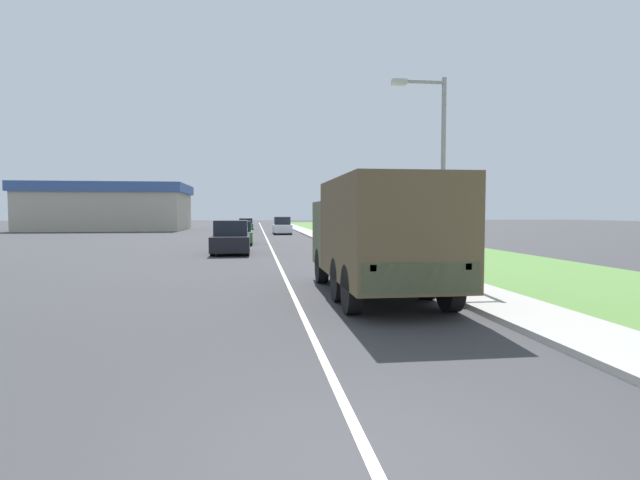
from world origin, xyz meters
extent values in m
plane|color=#38383A|center=(0.00, 40.00, 0.00)|extent=(180.00, 180.00, 0.00)
cube|color=silver|center=(0.00, 40.00, 0.00)|extent=(0.12, 120.00, 0.00)
cube|color=#ADAAA3|center=(4.50, 40.00, 0.06)|extent=(1.80, 120.00, 0.12)
cube|color=#56843D|center=(8.90, 40.00, 0.01)|extent=(7.00, 120.00, 0.02)
cube|color=#545B3D|center=(2.07, 10.97, 1.48)|extent=(2.42, 1.94, 1.87)
cube|color=brown|center=(2.07, 7.51, 1.71)|extent=(2.42, 4.98, 2.34)
cube|color=#545B3D|center=(2.07, 5.07, 0.89)|extent=(2.30, 0.10, 0.60)
cube|color=red|center=(1.16, 5.05, 1.09)|extent=(0.12, 0.06, 0.12)
cube|color=red|center=(2.98, 5.05, 1.09)|extent=(0.12, 0.06, 0.12)
cylinder|color=black|center=(1.01, 10.87, 0.52)|extent=(0.30, 1.03, 1.03)
cylinder|color=black|center=(3.13, 10.87, 0.52)|extent=(0.30, 1.03, 1.03)
cylinder|color=black|center=(1.01, 6.27, 0.52)|extent=(0.30, 1.03, 1.03)
cylinder|color=black|center=(3.13, 6.27, 0.52)|extent=(0.30, 1.03, 1.03)
cylinder|color=black|center=(1.01, 7.76, 0.52)|extent=(0.30, 1.03, 1.03)
cylinder|color=black|center=(3.13, 7.76, 0.52)|extent=(0.30, 1.03, 1.03)
cube|color=black|center=(-2.15, 21.96, 0.55)|extent=(1.87, 4.29, 0.75)
cube|color=black|center=(-2.15, 22.05, 1.31)|extent=(1.65, 1.93, 0.76)
cylinder|color=black|center=(-2.98, 23.33, 0.32)|extent=(0.20, 0.64, 0.64)
cylinder|color=black|center=(-1.31, 23.33, 0.32)|extent=(0.20, 0.64, 0.64)
cylinder|color=black|center=(-2.98, 20.59, 0.32)|extent=(0.20, 0.64, 0.64)
cylinder|color=black|center=(-1.31, 20.59, 0.32)|extent=(0.20, 0.64, 0.64)
cube|color=#336B3D|center=(-1.94, 29.93, 0.50)|extent=(1.70, 4.82, 0.66)
cube|color=black|center=(-1.94, 30.02, 1.17)|extent=(1.50, 2.17, 0.68)
cylinder|color=black|center=(-2.69, 31.47, 0.32)|extent=(0.20, 0.64, 0.64)
cylinder|color=black|center=(-1.19, 31.47, 0.32)|extent=(0.20, 0.64, 0.64)
cylinder|color=black|center=(-2.69, 28.39, 0.32)|extent=(0.20, 0.64, 0.64)
cylinder|color=black|center=(-1.19, 28.39, 0.32)|extent=(0.20, 0.64, 0.64)
cube|color=silver|center=(1.70, 44.47, 0.54)|extent=(1.72, 4.03, 0.74)
cube|color=black|center=(1.70, 44.55, 1.29)|extent=(1.51, 1.81, 0.75)
cylinder|color=black|center=(0.94, 45.76, 0.32)|extent=(0.20, 0.64, 0.64)
cylinder|color=black|center=(2.45, 45.76, 0.32)|extent=(0.20, 0.64, 0.64)
cylinder|color=black|center=(0.94, 43.18, 0.32)|extent=(0.20, 0.64, 0.64)
cylinder|color=black|center=(2.45, 43.18, 0.32)|extent=(0.20, 0.64, 0.64)
cube|color=#336B3D|center=(-1.97, 56.54, 0.47)|extent=(1.75, 4.16, 0.58)
cube|color=black|center=(-1.97, 56.63, 1.07)|extent=(1.54, 1.87, 0.62)
cylinder|color=black|center=(-2.75, 57.87, 0.32)|extent=(0.20, 0.64, 0.64)
cylinder|color=black|center=(-1.20, 57.87, 0.32)|extent=(0.20, 0.64, 0.64)
cylinder|color=black|center=(-2.75, 55.21, 0.32)|extent=(0.20, 0.64, 0.64)
cylinder|color=black|center=(-1.20, 55.21, 0.32)|extent=(0.20, 0.64, 0.64)
cylinder|color=gray|center=(4.75, 10.91, 3.14)|extent=(0.14, 0.14, 6.04)
cylinder|color=gray|center=(4.05, 10.91, 6.01)|extent=(1.40, 0.11, 0.11)
cube|color=#B2B2AD|center=(3.35, 10.91, 5.98)|extent=(0.44, 0.24, 0.16)
cube|color=#B2A893|center=(-18.01, 58.57, 2.18)|extent=(17.32, 12.01, 4.36)
cube|color=#385693|center=(-18.01, 58.57, 4.90)|extent=(18.01, 12.49, 1.09)
camera|label=1|loc=(-0.96, -3.74, 2.10)|focal=28.00mm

